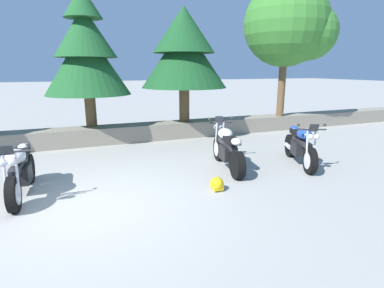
# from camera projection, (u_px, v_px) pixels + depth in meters

# --- Properties ---
(ground_plane) EXTENTS (120.00, 120.00, 0.00)m
(ground_plane) POSITION_uv_depth(u_px,v_px,m) (90.00, 207.00, 5.33)
(ground_plane) COLOR #A3A099
(stone_wall) EXTENTS (36.00, 0.80, 0.55)m
(stone_wall) POSITION_uv_depth(u_px,v_px,m) (81.00, 137.00, 9.61)
(stone_wall) COLOR gray
(stone_wall) RESTS_ON ground
(motorcycle_silver_near_left) EXTENTS (0.67, 2.06, 1.18)m
(motorcycle_silver_near_left) POSITION_uv_depth(u_px,v_px,m) (20.00, 172.00, 5.69)
(motorcycle_silver_near_left) COLOR black
(motorcycle_silver_near_left) RESTS_ON ground
(motorcycle_white_centre) EXTENTS (0.70, 2.06, 1.18)m
(motorcycle_white_centre) POSITION_uv_depth(u_px,v_px,m) (227.00, 149.00, 7.31)
(motorcycle_white_centre) COLOR black
(motorcycle_white_centre) RESTS_ON ground
(motorcycle_blue_far_right) EXTENTS (1.02, 1.97, 1.18)m
(motorcycle_blue_far_right) POSITION_uv_depth(u_px,v_px,m) (301.00, 146.00, 7.59)
(motorcycle_blue_far_right) COLOR black
(motorcycle_blue_far_right) RESTS_ON ground
(rider_helmet) EXTENTS (0.28, 0.28, 0.28)m
(rider_helmet) POSITION_uv_depth(u_px,v_px,m) (217.00, 184.00, 6.02)
(rider_helmet) COLOR yellow
(rider_helmet) RESTS_ON ground
(pine_tree_mid_left) EXTENTS (2.63, 2.63, 4.21)m
(pine_tree_mid_left) POSITION_uv_depth(u_px,v_px,m) (86.00, 51.00, 9.31)
(pine_tree_mid_left) COLOR brown
(pine_tree_mid_left) RESTS_ON stone_wall
(pine_tree_mid_right) EXTENTS (2.93, 2.93, 3.86)m
(pine_tree_mid_right) POSITION_uv_depth(u_px,v_px,m) (184.00, 49.00, 10.24)
(pine_tree_mid_right) COLOR brown
(pine_tree_mid_right) RESTS_ON stone_wall
(leafy_tree_far_right) EXTENTS (3.27, 3.12, 5.00)m
(leafy_tree_far_right) POSITION_uv_depth(u_px,v_px,m) (291.00, 26.00, 11.18)
(leafy_tree_far_right) COLOR brown
(leafy_tree_far_right) RESTS_ON stone_wall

